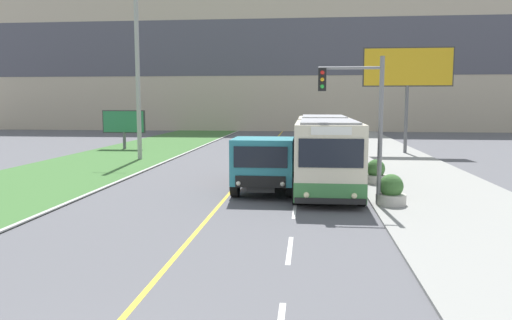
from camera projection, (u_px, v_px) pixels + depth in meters
name	position (u px, v px, depth m)	size (l,w,h in m)	color
apartment_block_background	(285.00, 54.00, 65.87)	(80.00, 8.04, 19.95)	#BCAD93
city_bus	(325.00, 151.00, 22.48)	(2.64, 11.49, 3.04)	beige
dump_truck	(265.00, 164.00, 20.76)	(2.48, 6.77, 2.31)	black
car_distant	(322.00, 142.00, 37.68)	(1.80, 4.30, 1.45)	#2D4784
utility_pole_far	(138.00, 68.00, 31.74)	(1.80, 0.28, 11.62)	#9E9E99
traffic_light_mast	(361.00, 111.00, 17.51)	(2.28, 0.32, 5.32)	slate
billboard_large	(408.00, 71.00, 35.25)	(6.27, 0.24, 7.56)	#59595B
billboard_small	(124.00, 123.00, 39.19)	(3.41, 0.24, 3.08)	#59595B
planter_round_near	(391.00, 191.00, 17.84)	(1.07, 1.07, 1.10)	#B7B2A8
planter_round_second	(376.00, 173.00, 22.43)	(1.04, 1.04, 1.09)	#B7B2A8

